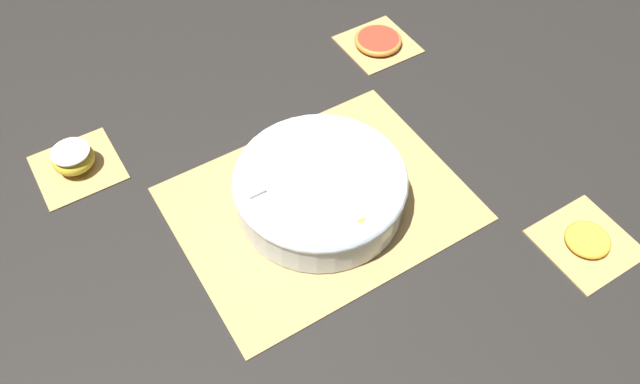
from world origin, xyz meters
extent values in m
plane|color=black|center=(0.00, 0.00, 0.00)|extent=(6.00, 6.00, 0.00)
cube|color=tan|center=(0.00, 0.00, 0.00)|extent=(0.46, 0.36, 0.01)
cube|color=#4C381E|center=(-0.18, 0.00, 0.00)|extent=(0.01, 0.35, 0.00)
cube|color=#4C381E|center=(-0.13, 0.00, 0.00)|extent=(0.01, 0.35, 0.00)
cube|color=#4C381E|center=(-0.08, 0.00, 0.00)|extent=(0.01, 0.35, 0.00)
cube|color=#4C381E|center=(-0.03, 0.00, 0.00)|extent=(0.01, 0.35, 0.00)
cube|color=#4C381E|center=(0.03, 0.00, 0.00)|extent=(0.01, 0.35, 0.00)
cube|color=#4C381E|center=(0.08, 0.00, 0.00)|extent=(0.01, 0.35, 0.00)
cube|color=#4C381E|center=(0.13, 0.00, 0.00)|extent=(0.01, 0.35, 0.00)
cube|color=#4C381E|center=(0.18, 0.00, 0.00)|extent=(0.01, 0.35, 0.00)
cube|color=tan|center=(-0.32, -0.29, 0.00)|extent=(0.14, 0.14, 0.01)
cube|color=#4C381E|center=(-0.34, -0.29, 0.00)|extent=(0.00, 0.14, 0.00)
cube|color=#4C381E|center=(-0.29, -0.29, 0.00)|extent=(0.00, 0.14, 0.00)
cube|color=tan|center=(0.32, -0.29, 0.00)|extent=(0.14, 0.14, 0.01)
cube|color=#4C381E|center=(0.29, -0.29, 0.00)|extent=(0.00, 0.14, 0.00)
cube|color=#4C381E|center=(0.34, -0.29, 0.00)|extent=(0.00, 0.14, 0.00)
cube|color=tan|center=(-0.32, 0.29, 0.00)|extent=(0.14, 0.14, 0.01)
cube|color=#4C381E|center=(-0.36, 0.29, 0.00)|extent=(0.00, 0.14, 0.00)
cube|color=#4C381E|center=(-0.33, 0.29, 0.00)|extent=(0.00, 0.14, 0.00)
cube|color=#4C381E|center=(-0.30, 0.29, 0.00)|extent=(0.00, 0.14, 0.00)
cube|color=#4C381E|center=(-0.28, 0.29, 0.00)|extent=(0.00, 0.14, 0.00)
cylinder|color=silver|center=(0.00, 0.00, 0.04)|extent=(0.27, 0.27, 0.07)
torus|color=silver|center=(0.00, 0.00, 0.07)|extent=(0.28, 0.28, 0.01)
cylinder|color=#F4EABC|center=(-0.01, -0.11, 0.07)|extent=(0.03, 0.03, 0.01)
cylinder|color=#F4EABC|center=(-0.06, -0.03, 0.06)|extent=(0.03, 0.03, 0.01)
cylinder|color=#F4EABC|center=(0.08, -0.07, 0.05)|extent=(0.03, 0.03, 0.01)
cylinder|color=#F4EABC|center=(0.02, -0.01, 0.03)|extent=(0.03, 0.03, 0.01)
cylinder|color=#F4EABC|center=(0.08, 0.00, 0.04)|extent=(0.03, 0.03, 0.01)
cylinder|color=#F4EABC|center=(0.08, 0.08, 0.04)|extent=(0.03, 0.03, 0.01)
cube|color=white|center=(0.03, 0.04, 0.04)|extent=(0.03, 0.03, 0.03)
cube|color=white|center=(-0.08, 0.07, 0.04)|extent=(0.03, 0.03, 0.03)
cube|color=white|center=(-0.02, -0.03, 0.06)|extent=(0.02, 0.02, 0.02)
cube|color=white|center=(0.03, -0.06, 0.02)|extent=(0.03, 0.03, 0.03)
cube|color=white|center=(0.10, -0.03, 0.07)|extent=(0.03, 0.03, 0.03)
cube|color=white|center=(-0.04, 0.02, 0.06)|extent=(0.02, 0.02, 0.02)
cube|color=white|center=(0.03, -0.04, 0.06)|extent=(0.03, 0.03, 0.03)
cube|color=white|center=(-0.03, 0.08, 0.05)|extent=(0.03, 0.03, 0.03)
cube|color=white|center=(0.02, 0.07, 0.02)|extent=(0.03, 0.03, 0.03)
cube|color=white|center=(-0.06, -0.01, 0.03)|extent=(0.02, 0.02, 0.02)
cube|color=white|center=(-0.10, 0.02, 0.03)|extent=(0.03, 0.03, 0.03)
cube|color=white|center=(-0.01, -0.08, 0.04)|extent=(0.02, 0.02, 0.02)
cube|color=white|center=(-0.06, 0.03, 0.03)|extent=(0.03, 0.03, 0.03)
cube|color=white|center=(0.10, 0.05, 0.05)|extent=(0.02, 0.02, 0.02)
ellipsoid|color=red|center=(-0.02, -0.04, 0.03)|extent=(0.03, 0.02, 0.02)
ellipsoid|color=#F9A338|center=(0.03, 0.10, 0.06)|extent=(0.03, 0.02, 0.01)
ellipsoid|color=#F9A338|center=(-0.01, 0.11, 0.07)|extent=(0.03, 0.02, 0.01)
ellipsoid|color=#F9A338|center=(-0.03, -0.07, 0.02)|extent=(0.03, 0.02, 0.01)
ellipsoid|color=#F9A338|center=(-0.02, -0.11, 0.03)|extent=(0.03, 0.01, 0.01)
ellipsoid|color=#F9A338|center=(0.10, -0.01, 0.03)|extent=(0.03, 0.01, 0.01)
ellipsoid|color=red|center=(0.02, 0.08, 0.06)|extent=(0.03, 0.02, 0.01)
ellipsoid|color=#F9A338|center=(-0.03, -0.10, 0.05)|extent=(0.03, 0.02, 0.01)
ellipsoid|color=red|center=(0.07, 0.04, 0.06)|extent=(0.03, 0.02, 0.01)
ellipsoid|color=gold|center=(0.32, -0.29, 0.03)|extent=(0.07, 0.07, 0.04)
cylinder|color=white|center=(0.32, -0.29, 0.04)|extent=(0.07, 0.07, 0.00)
cylinder|color=#F9A338|center=(-0.32, 0.29, 0.01)|extent=(0.06, 0.06, 0.01)
torus|color=#F4A82D|center=(-0.32, 0.29, 0.01)|extent=(0.07, 0.07, 0.01)
cylinder|color=red|center=(-0.32, -0.29, 0.01)|extent=(0.09, 0.09, 0.01)
torus|color=orange|center=(-0.32, -0.29, 0.01)|extent=(0.10, 0.10, 0.01)
camera|label=1|loc=(0.33, 0.53, 0.83)|focal=35.00mm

